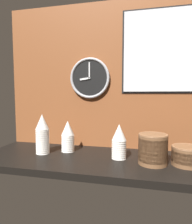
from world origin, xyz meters
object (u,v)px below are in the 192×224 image
cup_stack_left (42,134)px  menu_board (158,51)px  cup_stack_center_right (119,141)px  bowl_stack_far_right (187,155)px  bowl_stack_right (153,148)px  wall_clock (90,78)px  cup_stack_center_left (68,136)px

cup_stack_left → menu_board: bearing=18.2°
cup_stack_center_right → bowl_stack_far_right: bearing=-5.0°
cup_stack_left → bowl_stack_right: (70.71, -4.51, -4.12)cm
bowl_stack_right → bowl_stack_far_right: bearing=6.9°
bowl_stack_far_right → wall_clock: 81.53cm
wall_clock → menu_board: 50.72cm
cup_stack_left → bowl_stack_far_right: bearing=-1.5°
cup_stack_left → bowl_stack_right: size_ratio=1.52×
cup_stack_left → wall_clock: size_ratio=0.88×
bowl_stack_right → wall_clock: 67.26cm
cup_stack_center_left → cup_stack_center_right: same height
menu_board → cup_stack_center_left: bearing=-164.9°
wall_clock → menu_board: size_ratio=0.52×
bowl_stack_right → bowl_stack_far_right: 18.72cm
cup_stack_center_right → wall_clock: bearing=137.7°
cup_stack_center_left → bowl_stack_right: (56.00, -12.77, -1.65)cm
cup_stack_center_left → wall_clock: size_ratio=0.72×
menu_board → bowl_stack_far_right: bearing=-60.6°
bowl_stack_far_right → menu_board: 69.78cm
cup_stack_center_right → bowl_stack_right: 20.60cm
wall_clock → bowl_stack_right: bearing=-32.2°
cup_stack_center_left → menu_board: bearing=15.1°
cup_stack_center_left → bowl_stack_far_right: (74.29, -10.54, -4.92)cm
cup_stack_center_left → cup_stack_center_right: 36.94cm
cup_stack_center_right → cup_stack_left: 51.01cm
cup_stack_left → bowl_stack_right: bearing=-3.6°
cup_stack_left → bowl_stack_far_right: size_ratio=1.61×
bowl_stack_far_right → menu_board: menu_board is taller
cup_stack_center_right → bowl_stack_far_right: cup_stack_center_right is taller
cup_stack_center_left → cup_stack_center_right: size_ratio=1.00×
bowl_stack_right → bowl_stack_far_right: bowl_stack_right is taller
bowl_stack_right → wall_clock: bearing=147.8°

